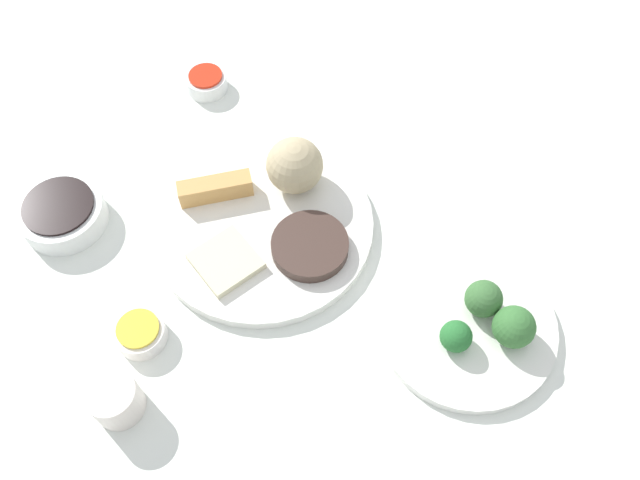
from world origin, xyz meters
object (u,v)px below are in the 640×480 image
broccoli_plate (466,325)px  main_plate (263,225)px  soy_sauce_bowl (63,214)px  teacup (115,399)px  sauce_ramekin_hot_mustard (140,333)px  sauce_ramekin_sweet_and_sour (207,83)px

broccoli_plate → main_plate: bearing=50.2°
soy_sauce_bowl → teacup: bearing=-166.1°
broccoli_plate → teacup: teacup is taller
sauce_ramekin_hot_mustard → broccoli_plate: bearing=-98.2°
soy_sauce_bowl → sauce_ramekin_sweet_and_sour: soy_sauce_bowl is taller
main_plate → sauce_ramekin_sweet_and_sour: sauce_ramekin_sweet_and_sour is taller
main_plate → teacup: (-0.21, 0.19, 0.02)m
soy_sauce_bowl → sauce_ramekin_sweet_and_sour: bearing=-44.9°
sauce_ramekin_hot_mustard → sauce_ramekin_sweet_and_sour: same height
broccoli_plate → sauce_ramekin_sweet_and_sour: bearing=31.1°
soy_sauce_bowl → sauce_ramekin_sweet_and_sour: 0.30m
sauce_ramekin_hot_mustard → teacup: (-0.08, 0.03, 0.01)m
sauce_ramekin_hot_mustard → sauce_ramekin_sweet_and_sour: (0.40, -0.12, 0.00)m
broccoli_plate → teacup: 0.42m
main_plate → sauce_ramekin_hot_mustard: 0.21m
soy_sauce_bowl → sauce_ramekin_hot_mustard: 0.21m
broccoli_plate → sauce_ramekin_sweet_and_sour: sauce_ramekin_sweet_and_sour is taller
main_plate → sauce_ramekin_hot_mustard: bearing=128.4°
main_plate → teacup: bearing=137.7°
soy_sauce_bowl → main_plate: bearing=-102.7°
broccoli_plate → soy_sauce_bowl: size_ratio=1.93×
broccoli_plate → sauce_ramekin_sweet_and_sour: size_ratio=3.52×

